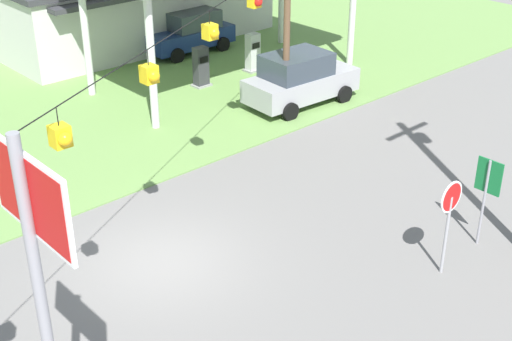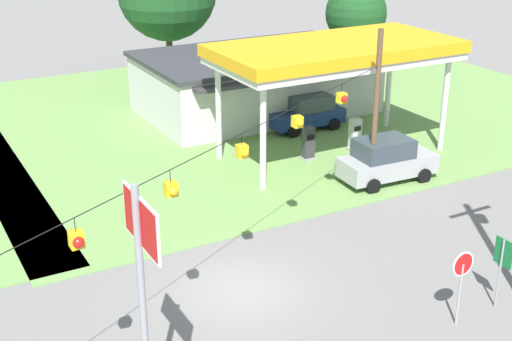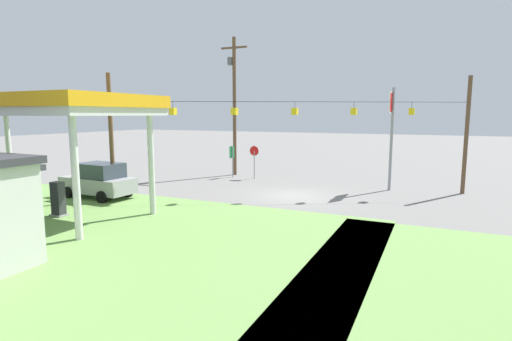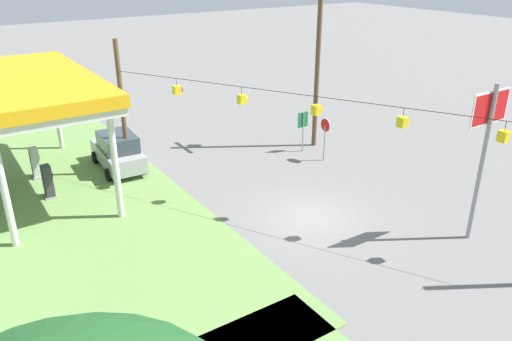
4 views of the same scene
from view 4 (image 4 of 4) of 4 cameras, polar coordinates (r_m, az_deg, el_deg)
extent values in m
plane|color=slate|center=(22.46, 6.29, -5.33)|extent=(160.00, 160.00, 0.00)
cube|color=silver|center=(25.77, -24.77, 8.20)|extent=(11.53, 5.56, 0.35)
cube|color=orange|center=(25.67, -24.94, 9.16)|extent=(11.73, 5.76, 0.55)
cylinder|color=silver|center=(22.16, -15.74, 0.28)|extent=(0.28, 0.28, 4.74)
cylinder|color=silver|center=(31.69, -21.87, 6.38)|extent=(0.28, 0.28, 4.74)
cylinder|color=silver|center=(21.42, -26.77, -2.28)|extent=(0.28, 0.28, 4.74)
cube|color=gray|center=(26.01, -22.43, -2.75)|extent=(0.71, 0.56, 0.12)
cube|color=#333338|center=(25.68, -22.71, -1.08)|extent=(0.55, 0.40, 1.55)
cube|color=black|center=(25.60, -22.35, -0.34)|extent=(0.39, 0.03, 0.24)
cube|color=gray|center=(28.56, -23.66, -0.65)|extent=(0.71, 0.56, 0.12)
cube|color=silver|center=(28.26, -23.93, 0.89)|extent=(0.55, 0.40, 1.55)
cube|color=black|center=(28.18, -23.61, 1.57)|extent=(0.39, 0.03, 0.24)
cube|color=#9E9EA3|center=(28.08, -15.50, 1.71)|extent=(4.54, 2.09, 0.86)
cube|color=#333D47|center=(27.55, -15.53, 3.18)|extent=(2.54, 1.83, 0.84)
cylinder|color=black|center=(29.30, -17.92, 1.41)|extent=(0.69, 0.26, 0.68)
cylinder|color=black|center=(29.70, -14.41, 2.13)|extent=(0.69, 0.26, 0.68)
cylinder|color=black|center=(26.79, -16.51, -0.47)|extent=(0.69, 0.26, 0.68)
cylinder|color=black|center=(27.23, -12.70, 0.33)|extent=(0.69, 0.26, 0.68)
cylinder|color=#99999E|center=(28.31, 7.83, 3.14)|extent=(0.08, 0.08, 2.10)
cylinder|color=white|center=(27.97, 7.94, 5.16)|extent=(0.80, 0.03, 0.80)
cylinder|color=red|center=(27.97, 7.94, 5.16)|extent=(0.70, 0.03, 0.70)
cylinder|color=gray|center=(21.26, 24.37, 0.53)|extent=(0.18, 0.18, 6.47)
cube|color=white|center=(20.61, 25.19, 6.52)|extent=(0.06, 2.17, 1.27)
cube|color=red|center=(20.61, 25.19, 6.52)|extent=(0.07, 2.05, 1.15)
cylinder|color=gray|center=(29.46, 5.39, 4.39)|extent=(0.07, 0.07, 2.40)
cube|color=#146B33|center=(29.26, 5.39, 5.80)|extent=(0.04, 0.70, 0.90)
cylinder|color=brown|center=(29.52, 7.08, 12.67)|extent=(0.28, 0.28, 10.68)
cylinder|color=brown|center=(26.34, -15.00, 6.71)|extent=(0.24, 0.24, 7.07)
cylinder|color=black|center=(20.41, 6.97, 8.38)|extent=(18.28, 10.02, 0.02)
cylinder|color=black|center=(19.25, 26.63, 4.57)|extent=(0.02, 0.02, 0.35)
cube|color=yellow|center=(19.36, 26.43, 3.53)|extent=(0.32, 0.32, 0.40)
sphere|color=red|center=(19.50, 26.69, 3.61)|extent=(0.28, 0.28, 0.28)
cylinder|color=black|center=(19.55, 16.52, 6.39)|extent=(0.02, 0.02, 0.35)
cube|color=yellow|center=(19.66, 16.39, 5.34)|extent=(0.32, 0.32, 0.40)
sphere|color=yellow|center=(19.79, 16.72, 5.42)|extent=(0.28, 0.28, 0.28)
cylinder|color=black|center=(20.46, 6.95, 7.91)|extent=(0.02, 0.02, 0.35)
cube|color=yellow|center=(20.56, 6.90, 6.90)|extent=(0.32, 0.32, 0.40)
sphere|color=yellow|center=(20.66, 7.26, 6.97)|extent=(0.28, 0.28, 0.28)
cylinder|color=black|center=(21.88, -1.65, 9.09)|extent=(0.02, 0.02, 0.35)
cube|color=yellow|center=(21.97, -1.64, 8.14)|extent=(0.32, 0.32, 0.40)
sphere|color=yellow|center=(22.06, -1.26, 8.21)|extent=(0.28, 0.28, 0.28)
cylinder|color=black|center=(23.72, -9.10, 9.94)|extent=(0.02, 0.02, 0.35)
cube|color=yellow|center=(23.81, -9.04, 9.06)|extent=(0.32, 0.32, 0.40)
sphere|color=red|center=(23.88, -8.67, 9.13)|extent=(0.28, 0.28, 0.28)
camera|label=1|loc=(26.31, 43.58, 16.12)|focal=50.00mm
camera|label=2|loc=(31.60, 50.02, 19.09)|focal=50.00mm
camera|label=3|loc=(13.14, -74.22, -22.61)|focal=28.00mm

